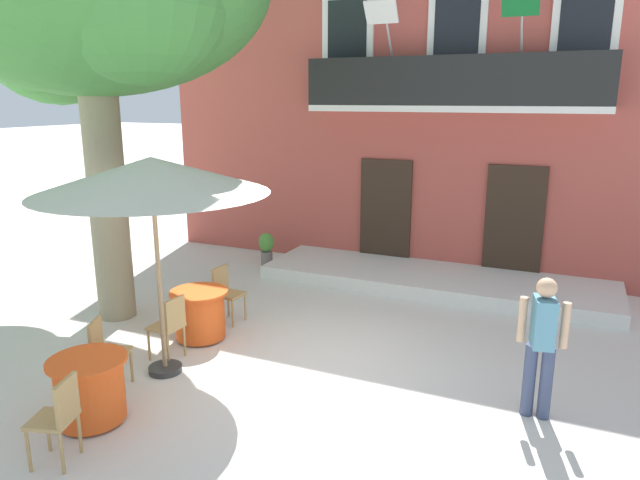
{
  "coord_description": "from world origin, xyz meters",
  "views": [
    {
      "loc": [
        3.18,
        -6.46,
        3.54
      ],
      "look_at": [
        -0.52,
        1.77,
        1.3
      ],
      "focal_mm": 32.16,
      "sensor_mm": 36.0,
      "label": 1
    }
  ],
  "objects_px": {
    "cafe_chair_near_tree_1": "(105,349)",
    "cafe_table_middle": "(200,314)",
    "cafe_chair_middle_1": "(170,324)",
    "ground_planter_left": "(266,247)",
    "pedestrian_near_entrance": "(542,340)",
    "cafe_chair_middle_0": "(226,290)",
    "cafe_umbrella": "(152,176)",
    "cafe_chair_near_tree_0": "(59,415)",
    "cafe_table_near_tree": "(90,389)"
  },
  "relations": [
    {
      "from": "cafe_chair_near_tree_0",
      "to": "cafe_chair_middle_1",
      "type": "height_order",
      "value": "same"
    },
    {
      "from": "cafe_umbrella",
      "to": "ground_planter_left",
      "type": "relative_size",
      "value": 4.05
    },
    {
      "from": "cafe_chair_middle_1",
      "to": "cafe_umbrella",
      "type": "distance_m",
      "value": 2.12
    },
    {
      "from": "cafe_chair_middle_1",
      "to": "ground_planter_left",
      "type": "distance_m",
      "value": 4.72
    },
    {
      "from": "cafe_chair_middle_0",
      "to": "pedestrian_near_entrance",
      "type": "xyz_separation_m",
      "value": [
        4.8,
        -0.99,
        0.41
      ]
    },
    {
      "from": "cafe_umbrella",
      "to": "pedestrian_near_entrance",
      "type": "distance_m",
      "value": 4.94
    },
    {
      "from": "cafe_table_near_tree",
      "to": "cafe_umbrella",
      "type": "distance_m",
      "value": 2.57
    },
    {
      "from": "cafe_chair_near_tree_0",
      "to": "cafe_chair_near_tree_1",
      "type": "bearing_deg",
      "value": 117.56
    },
    {
      "from": "cafe_chair_near_tree_1",
      "to": "ground_planter_left",
      "type": "relative_size",
      "value": 1.27
    },
    {
      "from": "cafe_chair_middle_1",
      "to": "cafe_table_near_tree",
      "type": "bearing_deg",
      "value": -83.31
    },
    {
      "from": "cafe_table_near_tree",
      "to": "pedestrian_near_entrance",
      "type": "bearing_deg",
      "value": 25.43
    },
    {
      "from": "cafe_chair_near_tree_0",
      "to": "cafe_umbrella",
      "type": "xyz_separation_m",
      "value": [
        -0.34,
        1.99,
        2.08
      ]
    },
    {
      "from": "cafe_table_near_tree",
      "to": "ground_planter_left",
      "type": "distance_m",
      "value": 6.37
    },
    {
      "from": "cafe_chair_middle_0",
      "to": "cafe_chair_middle_1",
      "type": "distance_m",
      "value": 1.51
    },
    {
      "from": "cafe_table_near_tree",
      "to": "cafe_chair_middle_0",
      "type": "distance_m",
      "value": 3.16
    },
    {
      "from": "ground_planter_left",
      "to": "pedestrian_near_entrance",
      "type": "height_order",
      "value": "pedestrian_near_entrance"
    },
    {
      "from": "ground_planter_left",
      "to": "pedestrian_near_entrance",
      "type": "bearing_deg",
      "value": -35.15
    },
    {
      "from": "pedestrian_near_entrance",
      "to": "cafe_table_near_tree",
      "type": "bearing_deg",
      "value": -154.57
    },
    {
      "from": "cafe_chair_middle_1",
      "to": "pedestrian_near_entrance",
      "type": "bearing_deg",
      "value": 6.22
    },
    {
      "from": "cafe_umbrella",
      "to": "pedestrian_near_entrance",
      "type": "bearing_deg",
      "value": 10.64
    },
    {
      "from": "cafe_table_middle",
      "to": "ground_planter_left",
      "type": "bearing_deg",
      "value": 104.86
    },
    {
      "from": "cafe_table_near_tree",
      "to": "ground_planter_left",
      "type": "xyz_separation_m",
      "value": [
        -1.26,
        6.24,
        0.01
      ]
    },
    {
      "from": "cafe_chair_near_tree_1",
      "to": "cafe_table_middle",
      "type": "distance_m",
      "value": 1.76
    },
    {
      "from": "cafe_chair_middle_1",
      "to": "pedestrian_near_entrance",
      "type": "relative_size",
      "value": 0.55
    },
    {
      "from": "cafe_chair_near_tree_1",
      "to": "cafe_chair_middle_1",
      "type": "relative_size",
      "value": 1.0
    },
    {
      "from": "cafe_chair_middle_0",
      "to": "cafe_umbrella",
      "type": "relative_size",
      "value": 0.31
    },
    {
      "from": "cafe_chair_near_tree_1",
      "to": "cafe_chair_middle_1",
      "type": "distance_m",
      "value": 1.01
    },
    {
      "from": "cafe_chair_near_tree_1",
      "to": "cafe_table_middle",
      "type": "xyz_separation_m",
      "value": [
        0.15,
        1.75,
        -0.14
      ]
    },
    {
      "from": "cafe_chair_near_tree_0",
      "to": "ground_planter_left",
      "type": "xyz_separation_m",
      "value": [
        -1.57,
        6.93,
        -0.13
      ]
    },
    {
      "from": "cafe_chair_middle_0",
      "to": "cafe_umbrella",
      "type": "bearing_deg",
      "value": -82.69
    },
    {
      "from": "cafe_chair_middle_0",
      "to": "ground_planter_left",
      "type": "xyz_separation_m",
      "value": [
        -0.99,
        3.09,
        -0.13
      ]
    },
    {
      "from": "cafe_table_middle",
      "to": "cafe_chair_middle_1",
      "type": "distance_m",
      "value": 0.77
    },
    {
      "from": "cafe_chair_middle_0",
      "to": "cafe_chair_middle_1",
      "type": "xyz_separation_m",
      "value": [
        0.08,
        -1.51,
        0.0
      ]
    },
    {
      "from": "pedestrian_near_entrance",
      "to": "cafe_chair_near_tree_1",
      "type": "bearing_deg",
      "value": -162.95
    },
    {
      "from": "cafe_chair_middle_0",
      "to": "cafe_umbrella",
      "type": "xyz_separation_m",
      "value": [
        0.24,
        -1.85,
        2.08
      ]
    },
    {
      "from": "cafe_table_middle",
      "to": "cafe_table_near_tree",
      "type": "bearing_deg",
      "value": -84.24
    },
    {
      "from": "cafe_umbrella",
      "to": "cafe_chair_near_tree_0",
      "type": "bearing_deg",
      "value": -80.29
    },
    {
      "from": "cafe_table_middle",
      "to": "cafe_umbrella",
      "type": "relative_size",
      "value": 0.3
    },
    {
      "from": "cafe_chair_near_tree_1",
      "to": "ground_planter_left",
      "type": "xyz_separation_m",
      "value": [
        -0.87,
        5.59,
        -0.13
      ]
    },
    {
      "from": "cafe_table_near_tree",
      "to": "cafe_table_middle",
      "type": "height_order",
      "value": "same"
    },
    {
      "from": "pedestrian_near_entrance",
      "to": "ground_planter_left",
      "type": "bearing_deg",
      "value": 144.85
    },
    {
      "from": "cafe_table_middle",
      "to": "pedestrian_near_entrance",
      "type": "xyz_separation_m",
      "value": [
        4.78,
        -0.24,
        0.54
      ]
    },
    {
      "from": "cafe_chair_middle_0",
      "to": "ground_planter_left",
      "type": "relative_size",
      "value": 1.27
    },
    {
      "from": "pedestrian_near_entrance",
      "to": "cafe_chair_middle_1",
      "type": "bearing_deg",
      "value": -173.78
    },
    {
      "from": "cafe_table_middle",
      "to": "cafe_chair_middle_0",
      "type": "relative_size",
      "value": 0.95
    },
    {
      "from": "cafe_chair_middle_1",
      "to": "pedestrian_near_entrance",
      "type": "height_order",
      "value": "pedestrian_near_entrance"
    },
    {
      "from": "cafe_chair_middle_0",
      "to": "pedestrian_near_entrance",
      "type": "relative_size",
      "value": 0.55
    },
    {
      "from": "cafe_table_near_tree",
      "to": "cafe_table_middle",
      "type": "distance_m",
      "value": 2.41
    },
    {
      "from": "ground_planter_left",
      "to": "pedestrian_near_entrance",
      "type": "xyz_separation_m",
      "value": [
        5.8,
        -4.08,
        0.54
      ]
    },
    {
      "from": "cafe_chair_near_tree_0",
      "to": "cafe_chair_middle_1",
      "type": "xyz_separation_m",
      "value": [
        -0.5,
        2.33,
        0.0
      ]
    }
  ]
}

